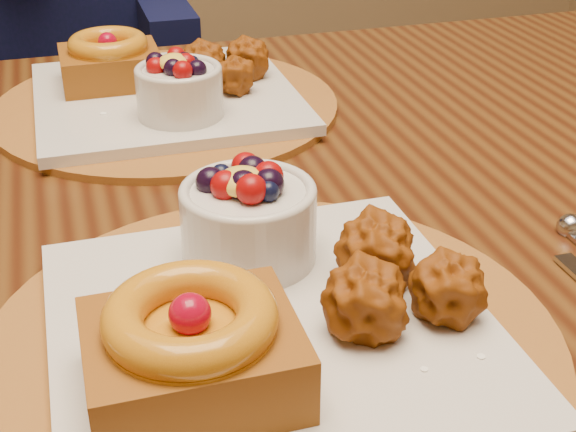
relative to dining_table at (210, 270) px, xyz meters
The scene contains 4 objects.
dining_table is the anchor object (origin of this frame).
place_setting_near 0.24m from the dining_table, 90.94° to the right, with size 0.38×0.38×0.09m.
place_setting_far 0.24m from the dining_table, 90.70° to the left, with size 0.38×0.38×0.09m.
chair_far 0.96m from the dining_table, 90.29° to the left, with size 0.48×0.48×0.83m.
Camera 1 is at (-0.10, -0.66, 1.09)m, focal length 50.00 mm.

